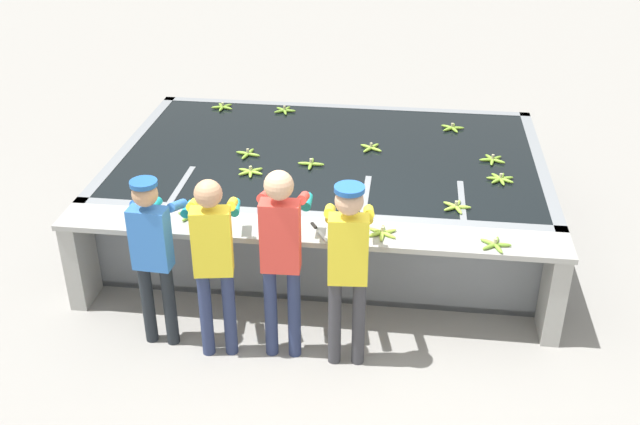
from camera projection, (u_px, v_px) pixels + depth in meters
name	position (u px, v px, depth m)	size (l,w,h in m)	color
ground_plane	(306.00, 330.00, 6.83)	(80.00, 80.00, 0.00)	gray
wash_tank	(329.00, 191.00, 8.27)	(4.55, 2.93, 0.93)	gray
work_ledge	(309.00, 256.00, 6.71)	(4.55, 0.45, 0.93)	#9E9E99
worker_0	(153.00, 247.00, 6.27)	(0.43, 0.72, 1.59)	#1E2328
worker_1	(213.00, 252.00, 6.10)	(0.48, 0.74, 1.67)	navy
worker_2	(281.00, 247.00, 6.06)	(0.42, 0.73, 1.76)	navy
worker_3	(348.00, 258.00, 5.99)	(0.44, 0.73, 1.68)	#38383D
banana_bunch_floating_0	(501.00, 179.00, 7.44)	(0.28, 0.28, 0.08)	#7FAD33
banana_bunch_floating_1	(248.00, 154.00, 7.97)	(0.28, 0.28, 0.08)	#7FAD33
banana_bunch_floating_2	(493.00, 160.00, 7.84)	(0.27, 0.27, 0.08)	#7FAD33
banana_bunch_floating_3	(452.00, 128.00, 8.61)	(0.27, 0.28, 0.08)	#7FAD33
banana_bunch_floating_4	(251.00, 171.00, 7.59)	(0.28, 0.28, 0.08)	#8CB738
banana_bunch_floating_5	(223.00, 107.00, 9.21)	(0.28, 0.27, 0.08)	#7FAD33
banana_bunch_floating_6	(311.00, 164.00, 7.75)	(0.28, 0.28, 0.08)	#7FAD33
banana_bunch_floating_7	(284.00, 110.00, 9.11)	(0.27, 0.28, 0.08)	#75A333
banana_bunch_floating_8	(371.00, 148.00, 8.11)	(0.26, 0.26, 0.08)	#8CB738
banana_bunch_floating_9	(456.00, 207.00, 6.92)	(0.27, 0.28, 0.08)	#93BC3D
banana_bunch_ledge_0	(192.00, 215.00, 6.78)	(0.27, 0.28, 0.08)	#75A333
banana_bunch_ledge_1	(495.00, 244.00, 6.32)	(0.27, 0.28, 0.08)	#75A333
banana_bunch_ledge_2	(382.00, 233.00, 6.49)	(0.26, 0.28, 0.08)	#9EC642
knife_0	(317.00, 229.00, 6.57)	(0.20, 0.32, 0.02)	silver
knife_1	(151.00, 214.00, 6.82)	(0.20, 0.32, 0.02)	silver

